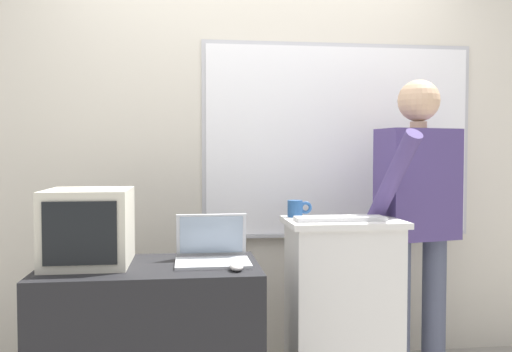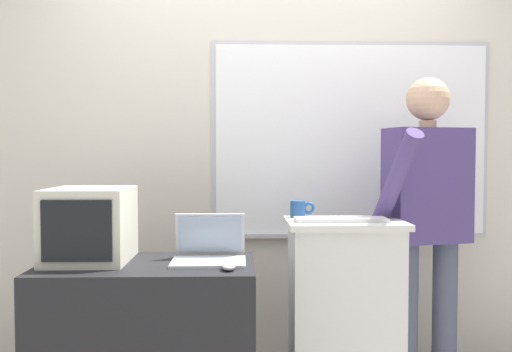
# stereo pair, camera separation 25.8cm
# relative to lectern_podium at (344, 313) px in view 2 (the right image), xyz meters

# --- Properties ---
(back_wall) EXTENTS (6.40, 0.17, 2.88)m
(back_wall) POSITION_rel_lectern_podium_xyz_m (-0.35, 0.71, 0.96)
(back_wall) COLOR beige
(back_wall) RESTS_ON ground_plane
(lectern_podium) EXTENTS (0.58, 0.41, 0.94)m
(lectern_podium) POSITION_rel_lectern_podium_xyz_m (0.00, 0.00, 0.00)
(lectern_podium) COLOR silver
(lectern_podium) RESTS_ON ground_plane
(side_desk) EXTENTS (0.98, 0.57, 0.76)m
(side_desk) POSITION_rel_lectern_podium_xyz_m (-0.95, -0.16, -0.09)
(side_desk) COLOR black
(side_desk) RESTS_ON ground_plane
(person_presenter) EXTENTS (0.59, 0.59, 1.67)m
(person_presenter) POSITION_rel_lectern_podium_xyz_m (0.47, 0.17, 0.50)
(person_presenter) COLOR #474C60
(person_presenter) RESTS_ON ground_plane
(laptop) EXTENTS (0.34, 0.28, 0.22)m
(laptop) POSITION_rel_lectern_podium_xyz_m (-0.66, -0.12, 0.35)
(laptop) COLOR #B7BABF
(laptop) RESTS_ON side_desk
(wireless_keyboard) EXTENTS (0.45, 0.13, 0.02)m
(wireless_keyboard) POSITION_rel_lectern_podium_xyz_m (-0.03, -0.05, 0.48)
(wireless_keyboard) COLOR silver
(wireless_keyboard) RESTS_ON lectern_podium
(computer_mouse_by_laptop) EXTENTS (0.06, 0.10, 0.03)m
(computer_mouse_by_laptop) POSITION_rel_lectern_podium_xyz_m (-0.57, -0.33, 0.31)
(computer_mouse_by_laptop) COLOR silver
(computer_mouse_by_laptop) RESTS_ON side_desk
(crt_monitor) EXTENTS (0.37, 0.42, 0.34)m
(crt_monitor) POSITION_rel_lectern_podium_xyz_m (-1.22, -0.11, 0.46)
(crt_monitor) COLOR beige
(crt_monitor) RESTS_ON side_desk
(coffee_mug) EXTENTS (0.13, 0.08, 0.09)m
(coffee_mug) POSITION_rel_lectern_podium_xyz_m (-0.21, 0.13, 0.51)
(coffee_mug) COLOR #234C84
(coffee_mug) RESTS_ON lectern_podium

